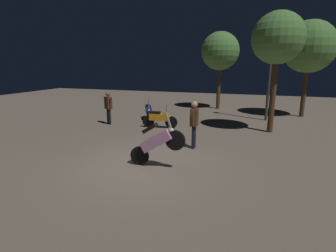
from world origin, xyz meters
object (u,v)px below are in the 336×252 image
at_px(motorcycle_pink_foreground, 157,142).
at_px(motorcycle_blue_parked_right, 148,111).
at_px(motorcycle_orange_parked_left, 160,118).
at_px(streetlamp_near, 271,54).
at_px(person_bystander_far, 194,120).
at_px(person_rider_beside, 108,105).

bearing_deg(motorcycle_pink_foreground, motorcycle_blue_parked_right, 116.07).
height_order(motorcycle_orange_parked_left, streetlamp_near, streetlamp_near).
xyz_separation_m(motorcycle_pink_foreground, motorcycle_orange_parked_left, (-1.61, 4.58, -0.31)).
xyz_separation_m(motorcycle_pink_foreground, person_bystander_far, (0.60, 2.09, 0.25)).
distance_m(person_bystander_far, streetlamp_near, 6.82).
bearing_deg(motorcycle_pink_foreground, streetlamp_near, 69.83).
xyz_separation_m(motorcycle_pink_foreground, motorcycle_blue_parked_right, (-2.85, 6.22, -0.31)).
bearing_deg(motorcycle_pink_foreground, person_bystander_far, 75.43).
xyz_separation_m(motorcycle_blue_parked_right, person_rider_beside, (-1.38, -1.74, 0.50)).
xyz_separation_m(motorcycle_orange_parked_left, person_bystander_far, (2.20, -2.50, 0.56)).
distance_m(motorcycle_blue_parked_right, person_bystander_far, 5.41).
distance_m(motorcycle_orange_parked_left, person_bystander_far, 3.38).
height_order(person_rider_beside, streetlamp_near, streetlamp_near).
height_order(motorcycle_orange_parked_left, person_bystander_far, person_bystander_far).
bearing_deg(person_bystander_far, motorcycle_orange_parked_left, 129.87).
xyz_separation_m(person_bystander_far, streetlamp_near, (2.55, 5.86, 2.40)).
bearing_deg(motorcycle_blue_parked_right, person_rider_beside, -64.52).
bearing_deg(motorcycle_blue_parked_right, motorcycle_pink_foreground, -1.58).
bearing_deg(person_rider_beside, motorcycle_pink_foreground, -107.15).
bearing_deg(streetlamp_near, motorcycle_pink_foreground, -111.62).
distance_m(motorcycle_orange_parked_left, motorcycle_blue_parked_right, 2.06).
xyz_separation_m(person_rider_beside, streetlamp_near, (7.37, 3.47, 2.46)).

